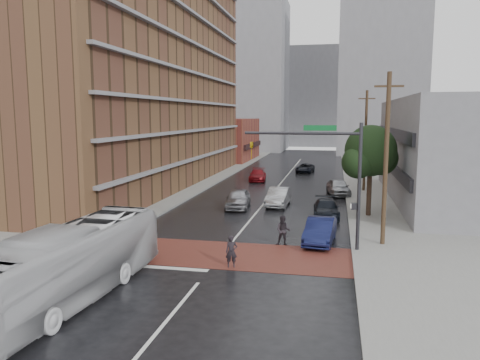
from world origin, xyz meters
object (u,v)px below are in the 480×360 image
at_px(pedestrian_a, 231,252).
at_px(suv_travel, 305,168).
at_px(car_travel_b, 278,197).
at_px(transit_bus, 71,263).
at_px(car_parked_near, 320,231).
at_px(car_parked_far, 338,187).
at_px(car_travel_c, 258,175).
at_px(pedestrian_b, 283,231).
at_px(car_parked_mid, 326,209).
at_px(car_travel_a, 238,198).

xyz_separation_m(pedestrian_a, suv_travel, (1.01, 40.31, -0.21)).
distance_m(car_travel_b, suv_travel, 23.82).
xyz_separation_m(transit_bus, car_travel_b, (5.91, 21.85, -0.79)).
relative_size(car_parked_near, car_parked_far, 0.98).
bearing_deg(transit_bus, suv_travel, 84.89).
height_order(transit_bus, car_parked_near, transit_bus).
xyz_separation_m(car_travel_c, car_parked_near, (8.11, -25.76, 0.08)).
bearing_deg(car_travel_b, pedestrian_a, -88.65).
bearing_deg(pedestrian_b, car_travel_c, 103.98).
relative_size(suv_travel, car_parked_mid, 0.95).
bearing_deg(transit_bus, pedestrian_a, 46.98).
distance_m(car_parked_near, car_parked_far, 17.52).
bearing_deg(car_travel_c, pedestrian_b, -83.54).
bearing_deg(car_travel_a, transit_bus, -103.08).
height_order(car_travel_a, car_travel_c, car_travel_a).
height_order(car_travel_a, car_parked_mid, car_travel_a).
distance_m(pedestrian_a, car_parked_mid, 13.55).
distance_m(pedestrian_a, suv_travel, 40.33).
relative_size(car_travel_a, car_parked_near, 1.02).
bearing_deg(car_parked_far, car_parked_near, -103.57).
relative_size(transit_bus, car_parked_mid, 2.45).
relative_size(car_travel_a, car_travel_b, 0.99).
bearing_deg(car_parked_near, car_parked_mid, 93.38).
bearing_deg(car_travel_b, car_parked_far, 55.19).
relative_size(car_parked_mid, car_parked_far, 0.99).
bearing_deg(car_parked_far, pedestrian_b, -109.81).
xyz_separation_m(transit_bus, suv_travel, (6.57, 45.67, -0.96)).
xyz_separation_m(transit_bus, car_parked_near, (9.77, 10.85, -0.81)).
distance_m(car_travel_c, car_parked_mid, 20.24).
distance_m(car_travel_a, car_travel_c, 16.33).
height_order(car_travel_c, car_parked_mid, car_travel_c).
bearing_deg(transit_bus, car_travel_c, 90.49).
distance_m(pedestrian_b, car_travel_b, 12.13).
xyz_separation_m(pedestrian_b, car_parked_mid, (2.30, 8.31, -0.22)).
relative_size(car_travel_b, suv_travel, 1.08).
bearing_deg(car_parked_near, pedestrian_a, -122.43).
bearing_deg(suv_travel, car_parked_mid, -76.04).
distance_m(car_travel_a, car_parked_mid, 7.53).
relative_size(pedestrian_b, car_travel_b, 0.38).
height_order(car_travel_b, car_parked_near, car_travel_b).
relative_size(car_travel_a, car_travel_c, 1.01).
bearing_deg(pedestrian_a, car_parked_far, 60.20).
height_order(pedestrian_a, car_parked_far, pedestrian_a).
relative_size(car_travel_b, car_parked_mid, 1.03).
relative_size(car_travel_c, suv_travel, 1.07).
bearing_deg(pedestrian_a, car_travel_c, 80.32).
distance_m(transit_bus, car_travel_b, 22.65).
height_order(pedestrian_a, car_travel_b, pedestrian_a).
bearing_deg(car_parked_mid, car_parked_near, -95.25).
bearing_deg(car_travel_a, car_travel_b, 20.52).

